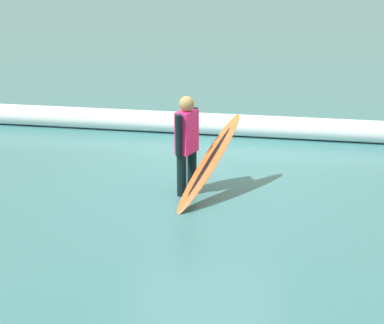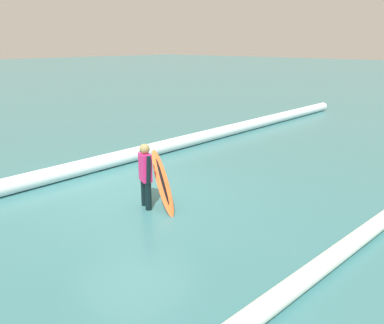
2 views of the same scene
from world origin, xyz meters
name	(u,v)px [view 1 (image 1 of 2)]	position (x,y,z in m)	size (l,w,h in m)	color
ground_plane	(207,175)	(0.00, 0.00, 0.00)	(170.48, 170.48, 0.00)	#38757A
surfer	(187,140)	(0.20, 0.73, 0.80)	(0.32, 0.52, 1.44)	black
surfboard	(210,162)	(-0.15, 0.88, 0.55)	(0.94, 1.43, 1.12)	#E55926
wave_crest_foreground	(349,131)	(-2.43, -2.22, 0.21)	(0.42, 0.42, 24.76)	white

